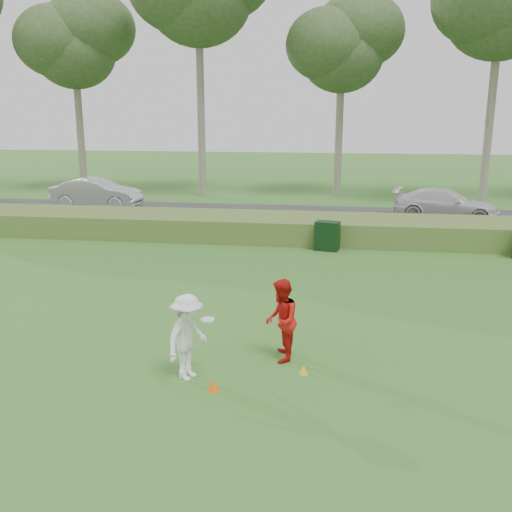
% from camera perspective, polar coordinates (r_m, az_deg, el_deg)
% --- Properties ---
extents(ground, '(120.00, 120.00, 0.00)m').
position_cam_1_polar(ground, '(11.75, -2.86, -11.01)').
color(ground, '#2D6622').
rests_on(ground, ground).
extents(reed_strip, '(80.00, 3.00, 0.90)m').
position_cam_1_polar(reed_strip, '(22.97, 2.88, 2.86)').
color(reed_strip, '#496829').
rests_on(reed_strip, ground).
extents(park_road, '(80.00, 6.00, 0.06)m').
position_cam_1_polar(park_road, '(27.94, 3.85, 4.04)').
color(park_road, '#2D2D2D').
rests_on(park_road, ground).
extents(tree_2, '(6.50, 6.50, 12.00)m').
position_cam_1_polar(tree_2, '(38.19, -17.78, 19.67)').
color(tree_2, gray).
rests_on(tree_2, ground).
extents(tree_4, '(6.24, 6.24, 11.50)m').
position_cam_1_polar(tree_4, '(35.09, 8.60, 20.06)').
color(tree_4, gray).
rests_on(tree_4, ground).
extents(tree_5, '(7.28, 7.28, 14.00)m').
position_cam_1_polar(tree_5, '(34.28, 23.35, 22.43)').
color(tree_5, gray).
rests_on(tree_5, ground).
extents(player_white, '(1.03, 1.25, 1.69)m').
position_cam_1_polar(player_white, '(11.03, -6.86, -8.05)').
color(player_white, white).
rests_on(player_white, ground).
extents(player_red, '(0.71, 0.88, 1.72)m').
position_cam_1_polar(player_red, '(11.74, 2.53, -6.46)').
color(player_red, red).
rests_on(player_red, ground).
extents(cone_orange, '(0.21, 0.21, 0.24)m').
position_cam_1_polar(cone_orange, '(10.79, -4.29, -12.75)').
color(cone_orange, '#FF620D').
rests_on(cone_orange, ground).
extents(cone_yellow, '(0.17, 0.17, 0.19)m').
position_cam_1_polar(cone_yellow, '(11.44, 4.78, -11.25)').
color(cone_yellow, yellow).
rests_on(cone_yellow, ground).
extents(utility_cabinet, '(0.95, 0.71, 1.07)m').
position_cam_1_polar(utility_cabinet, '(21.16, 7.13, 2.00)').
color(utility_cabinet, black).
rests_on(utility_cabinet, ground).
extents(car_mid, '(4.68, 1.74, 1.53)m').
position_cam_1_polar(car_mid, '(31.10, -15.66, 6.08)').
color(car_mid, silver).
rests_on(car_mid, park_road).
extents(car_right, '(5.11, 2.90, 1.39)m').
position_cam_1_polar(car_right, '(28.20, 18.43, 4.93)').
color(car_right, silver).
rests_on(car_right, park_road).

